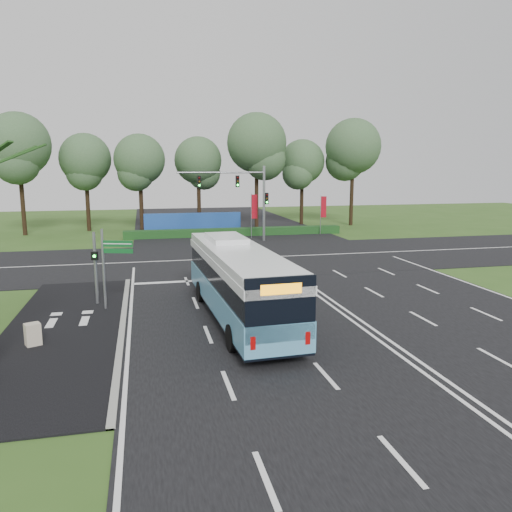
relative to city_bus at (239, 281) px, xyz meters
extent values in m
plane|color=#30531B|center=(4.93, 3.09, -1.78)|extent=(120.00, 120.00, 0.00)
cube|color=black|center=(4.93, 3.09, -1.76)|extent=(20.00, 120.00, 0.04)
cube|color=black|center=(4.93, 15.09, -1.76)|extent=(120.00, 14.00, 0.05)
cube|color=black|center=(-7.57, 0.09, -1.75)|extent=(5.00, 18.00, 0.06)
cube|color=gray|center=(-5.17, 0.09, -1.72)|extent=(0.25, 18.00, 0.12)
cube|color=#539AC0|center=(0.00, 0.01, -0.68)|extent=(3.12, 12.43, 1.13)
cube|color=black|center=(0.00, 0.01, -1.20)|extent=(3.10, 12.37, 0.31)
cube|color=black|center=(0.00, 0.01, 0.34)|extent=(3.01, 12.24, 0.98)
cube|color=white|center=(0.00, 0.01, 0.96)|extent=(3.12, 12.43, 0.36)
cube|color=white|center=(0.00, 0.01, 1.32)|extent=(3.05, 11.94, 0.36)
cube|color=white|center=(-0.12, 2.58, 1.63)|extent=(1.78, 3.15, 0.26)
cube|color=black|center=(0.28, -6.08, 0.40)|extent=(2.49, 0.23, 2.26)
cube|color=orange|center=(0.28, -6.12, 1.11)|extent=(1.44, 0.13, 0.36)
cylinder|color=black|center=(-1.36, 3.45, -1.25)|extent=(0.34, 1.08, 1.07)
cylinder|color=black|center=(1.04, 3.56, -1.25)|extent=(0.34, 1.08, 1.07)
cylinder|color=black|center=(-1.03, -3.94, -1.25)|extent=(0.34, 1.08, 1.07)
cylinder|color=black|center=(1.38, -3.83, -1.25)|extent=(0.34, 1.08, 1.07)
cylinder|color=gray|center=(-6.54, 4.05, 0.07)|extent=(0.15, 0.15, 3.71)
cube|color=black|center=(-6.54, 3.87, 0.76)|extent=(0.35, 0.29, 0.42)
sphere|color=#19F233|center=(-6.54, 3.77, 0.76)|extent=(0.15, 0.15, 0.15)
cylinder|color=gray|center=(-6.07, 2.97, 0.21)|extent=(0.12, 0.12, 3.98)
cube|color=#0E4F1F|center=(-5.36, 2.74, 1.50)|extent=(1.44, 0.51, 0.30)
cube|color=#0E4F1F|center=(-5.36, 2.74, 1.16)|extent=(1.44, 0.51, 0.22)
cube|color=white|center=(-5.36, 2.70, 1.50)|extent=(1.33, 0.44, 0.04)
cube|color=#BEB199|center=(-8.47, -1.68, -1.32)|extent=(0.70, 0.65, 0.93)
cylinder|color=gray|center=(6.15, 25.58, 0.40)|extent=(0.07, 0.07, 4.36)
cube|color=maroon|center=(6.47, 25.60, 1.32)|extent=(0.58, 0.07, 2.33)
cylinder|color=gray|center=(13.69, 26.71, 0.23)|extent=(0.06, 0.06, 4.03)
cube|color=maroon|center=(13.96, 26.61, 1.08)|extent=(0.52, 0.22, 2.15)
cylinder|color=gray|center=(6.93, 23.59, 1.72)|extent=(0.24, 0.24, 7.00)
cylinder|color=gray|center=(2.93, 23.59, 4.62)|extent=(8.00, 0.16, 0.16)
cube|color=black|center=(4.43, 23.59, 3.82)|extent=(0.32, 0.28, 1.05)
cube|color=black|center=(0.93, 23.59, 3.82)|extent=(0.32, 0.28, 1.05)
cube|color=black|center=(7.18, 23.59, 2.22)|extent=(0.32, 0.28, 1.05)
cube|color=#163D16|center=(4.93, 27.59, -1.38)|extent=(22.00, 1.20, 0.80)
cube|color=#1C4699|center=(0.93, 30.09, -0.68)|extent=(10.00, 0.30, 2.20)
cylinder|color=black|center=(-15.99, 33.08, 2.54)|extent=(0.44, 0.44, 8.65)
sphere|color=#375934|center=(-15.99, 33.08, 7.33)|extent=(6.38, 6.38, 6.38)
cylinder|color=black|center=(-9.92, 35.23, 1.90)|extent=(0.44, 0.44, 7.36)
sphere|color=#375934|center=(-9.92, 35.23, 5.97)|extent=(5.42, 5.42, 5.42)
cylinder|color=black|center=(-4.25, 33.63, 1.87)|extent=(0.44, 0.44, 7.30)
sphere|color=#375934|center=(-4.25, 33.63, 5.91)|extent=(5.38, 5.38, 5.38)
cylinder|color=black|center=(2.20, 35.66, 1.84)|extent=(0.44, 0.44, 7.24)
sphere|color=#375934|center=(2.20, 35.66, 5.84)|extent=(5.34, 5.34, 5.34)
cylinder|color=black|center=(8.58, 33.89, 2.75)|extent=(0.44, 0.44, 9.06)
sphere|color=#375934|center=(8.58, 33.89, 7.76)|extent=(6.68, 6.68, 6.68)
cylinder|color=black|center=(14.61, 35.89, 1.78)|extent=(0.44, 0.44, 7.13)
sphere|color=#375934|center=(14.61, 35.89, 5.73)|extent=(5.26, 5.26, 5.26)
cylinder|color=black|center=(20.19, 33.94, 2.62)|extent=(0.44, 0.44, 8.80)
sphere|color=#375934|center=(20.19, 33.94, 7.48)|extent=(6.48, 6.48, 6.48)
camera|label=1|loc=(-4.11, -21.66, 5.12)|focal=35.00mm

